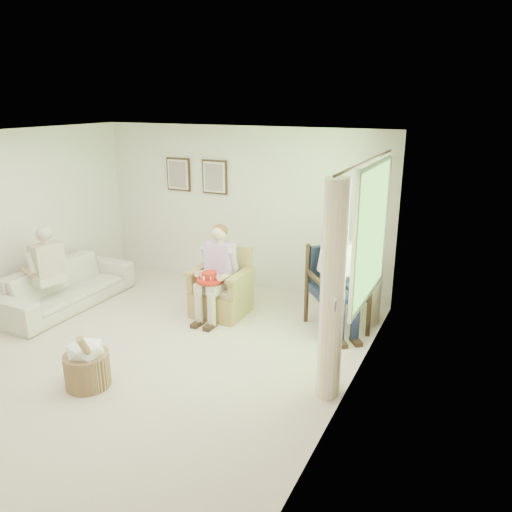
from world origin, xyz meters
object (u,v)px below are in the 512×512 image
(person_wicker, at_px, (217,267))
(red_hat, at_px, (210,278))
(wicker_armchair, at_px, (222,294))
(sofa, at_px, (65,286))
(hatbox, at_px, (87,363))
(person_sofa, at_px, (44,266))
(wood_armchair, at_px, (340,285))
(person_dark, at_px, (337,271))

(person_wicker, height_order, red_hat, person_wicker)
(person_wicker, bearing_deg, wicker_armchair, 90.24)
(sofa, bearing_deg, person_wicker, -74.04)
(sofa, xyz_separation_m, hatbox, (1.88, -1.55, -0.04))
(person_sofa, height_order, red_hat, person_sofa)
(wood_armchair, distance_m, red_hat, 1.77)
(person_wicker, bearing_deg, sofa, -163.80)
(wood_armchair, distance_m, person_dark, 0.31)
(wicker_armchair, bearing_deg, person_dark, 4.87)
(wood_armchair, relative_size, red_hat, 3.04)
(person_dark, distance_m, person_sofa, 4.09)
(person_sofa, xyz_separation_m, red_hat, (2.26, 0.77, -0.08))
(person_sofa, bearing_deg, hatbox, 69.64)
(person_sofa, distance_m, red_hat, 2.38)
(wicker_armchair, bearing_deg, wood_armchair, 11.05)
(red_hat, bearing_deg, sofa, -169.06)
(person_dark, height_order, red_hat, person_dark)
(red_hat, bearing_deg, person_dark, 15.94)
(wicker_armchair, height_order, sofa, wicker_armchair)
(sofa, relative_size, person_dark, 1.51)
(wicker_armchair, xyz_separation_m, person_sofa, (-2.26, -1.11, 0.43))
(red_hat, bearing_deg, hatbox, -100.84)
(person_wicker, distance_m, person_sofa, 2.46)
(wicker_armchair, bearing_deg, hatbox, -99.08)
(sofa, bearing_deg, person_dark, -76.92)
(red_hat, relative_size, hatbox, 0.50)
(wicker_armchair, xyz_separation_m, hatbox, (-0.38, -2.32, -0.02))
(wicker_armchair, distance_m, hatbox, 2.35)
(person_sofa, bearing_deg, wood_armchair, 122.50)
(wicker_armchair, distance_m, sofa, 2.39)
(person_wicker, relative_size, person_sofa, 1.02)
(sofa, bearing_deg, red_hat, -79.06)
(wicker_armchair, relative_size, sofa, 0.44)
(wood_armchair, xyz_separation_m, person_sofa, (-3.90, -1.42, 0.13))
(person_wicker, height_order, person_dark, person_dark)
(person_sofa, bearing_deg, red_hat, 121.35)
(person_wicker, relative_size, person_dark, 0.91)
(wicker_armchair, height_order, person_wicker, person_wicker)
(wicker_armchair, xyz_separation_m, red_hat, (-0.00, -0.34, 0.35))
(wicker_armchair, distance_m, red_hat, 0.48)
(person_wicker, bearing_deg, person_dark, 9.24)
(wood_armchair, height_order, person_dark, person_dark)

